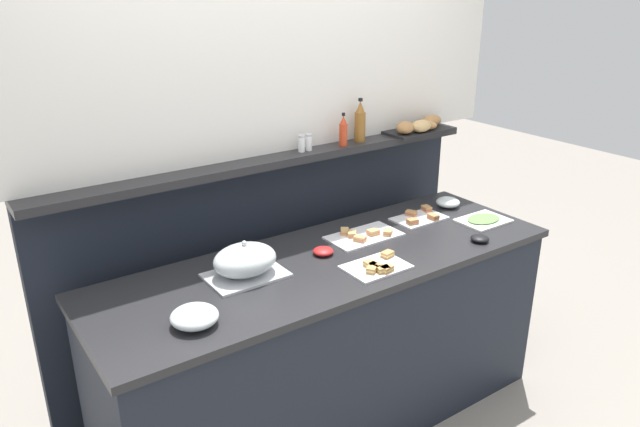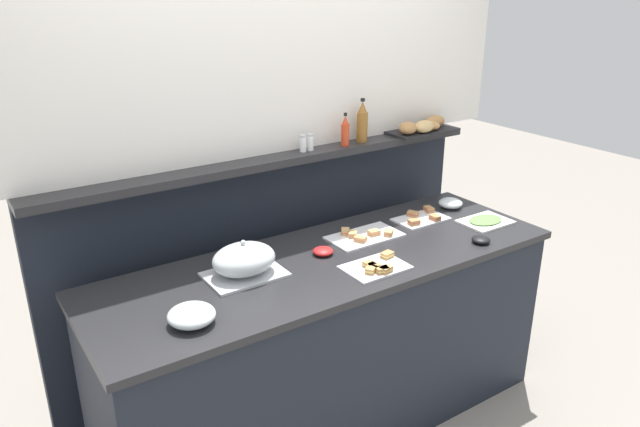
% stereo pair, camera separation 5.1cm
% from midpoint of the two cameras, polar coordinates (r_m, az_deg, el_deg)
% --- Properties ---
extents(ground_plane, '(12.00, 12.00, 0.00)m').
position_cam_midpoint_polar(ground_plane, '(3.73, -5.11, -13.82)').
color(ground_plane, gray).
extents(buffet_counter, '(2.26, 0.74, 0.92)m').
position_cam_midpoint_polar(buffet_counter, '(3.05, 0.41, -12.10)').
color(buffet_counter, black).
rests_on(buffet_counter, ground_plane).
extents(back_ledge_unit, '(2.44, 0.22, 1.30)m').
position_cam_midpoint_polar(back_ledge_unit, '(3.34, -5.05, -4.61)').
color(back_ledge_unit, black).
rests_on(back_ledge_unit, ground_plane).
extents(upper_wall_panel, '(3.04, 0.08, 1.30)m').
position_cam_midpoint_polar(upper_wall_panel, '(3.03, -6.09, 17.65)').
color(upper_wall_panel, white).
rests_on(upper_wall_panel, back_ledge_unit).
extents(sandwich_platter_front, '(0.29, 0.18, 0.04)m').
position_cam_midpoint_polar(sandwich_platter_front, '(3.31, 8.92, -0.36)').
color(sandwich_platter_front, silver).
rests_on(sandwich_platter_front, buffet_counter).
extents(sandwich_platter_side, '(0.37, 0.21, 0.04)m').
position_cam_midpoint_polar(sandwich_platter_side, '(3.05, 3.67, -2.07)').
color(sandwich_platter_side, silver).
rests_on(sandwich_platter_side, buffet_counter).
extents(sandwich_platter_rear, '(0.28, 0.20, 0.04)m').
position_cam_midpoint_polar(sandwich_platter_rear, '(2.73, 4.87, -4.98)').
color(sandwich_platter_rear, silver).
rests_on(sandwich_platter_rear, buffet_counter).
extents(cold_cuts_platter, '(0.26, 0.20, 0.02)m').
position_cam_midpoint_polar(cold_cuts_platter, '(3.35, 14.70, -0.58)').
color(cold_cuts_platter, white).
rests_on(cold_cuts_platter, buffet_counter).
extents(serving_cloche, '(0.34, 0.24, 0.17)m').
position_cam_midpoint_polar(serving_cloche, '(2.65, -7.62, -4.49)').
color(serving_cloche, '#B7BABF').
rests_on(serving_cloche, buffet_counter).
extents(glass_bowl_large, '(0.13, 0.13, 0.05)m').
position_cam_midpoint_polar(glass_bowl_large, '(3.51, 11.54, 1.00)').
color(glass_bowl_large, silver).
rests_on(glass_bowl_large, buffet_counter).
extents(glass_bowl_medium, '(0.18, 0.18, 0.07)m').
position_cam_midpoint_polar(glass_bowl_medium, '(2.35, -12.34, -9.53)').
color(glass_bowl_medium, silver).
rests_on(glass_bowl_medium, buffet_counter).
extents(condiment_bowl_cream, '(0.09, 0.09, 0.03)m').
position_cam_midpoint_polar(condiment_bowl_cream, '(3.09, 14.35, -2.29)').
color(condiment_bowl_cream, black).
rests_on(condiment_bowl_cream, buffet_counter).
extents(condiment_bowl_dark, '(0.10, 0.10, 0.03)m').
position_cam_midpoint_polar(condiment_bowl_dark, '(2.85, -0.23, -3.57)').
color(condiment_bowl_dark, red).
rests_on(condiment_bowl_dark, buffet_counter).
extents(hot_sauce_bottle, '(0.04, 0.04, 0.18)m').
position_cam_midpoint_polar(hot_sauce_bottle, '(3.24, 1.75, 7.74)').
color(hot_sauce_bottle, red).
rests_on(hot_sauce_bottle, back_ledge_unit).
extents(vinegar_bottle_amber, '(0.06, 0.06, 0.24)m').
position_cam_midpoint_polar(vinegar_bottle_amber, '(3.32, 3.34, 8.56)').
color(vinegar_bottle_amber, '#8E5B23').
rests_on(vinegar_bottle_amber, back_ledge_unit).
extents(salt_shaker, '(0.03, 0.03, 0.09)m').
position_cam_midpoint_polar(salt_shaker, '(3.12, -2.22, 6.59)').
color(salt_shaker, white).
rests_on(salt_shaker, back_ledge_unit).
extents(pepper_shaker, '(0.03, 0.03, 0.09)m').
position_cam_midpoint_polar(pepper_shaker, '(3.15, -1.54, 6.71)').
color(pepper_shaker, white).
rests_on(pepper_shaker, back_ledge_unit).
extents(bread_basket, '(0.42, 0.28, 0.08)m').
position_cam_midpoint_polar(bread_basket, '(3.57, 8.89, 8.11)').
color(bread_basket, black).
rests_on(bread_basket, back_ledge_unit).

